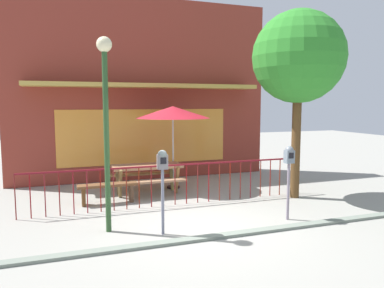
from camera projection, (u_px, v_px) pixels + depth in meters
The scene contains 11 objects.
ground at pixel (200, 226), 7.26m from camera, with size 40.00×40.00×0.00m, color gray.
pub_storefront at pixel (143, 91), 11.69m from camera, with size 8.15×1.32×5.60m.
patio_fence_front at pixel (175, 177), 8.73m from camera, with size 6.87×0.04×0.97m.
picnic_table_left at pixel (147, 171), 9.80m from camera, with size 1.82×1.39×0.79m.
patio_umbrella at pixel (173, 113), 10.31m from camera, with size 2.06×2.06×2.31m.
patio_bench at pixel (108, 189), 8.89m from camera, with size 1.40×0.34×0.48m.
parking_meter_near at pixel (162, 169), 6.69m from camera, with size 0.18×0.17×1.56m.
parking_meter_far at pixel (289, 163), 7.56m from camera, with size 0.18×0.17×1.53m.
street_tree at pixel (299, 58), 9.12m from camera, with size 2.27×2.27×4.66m.
street_lamp at pixel (106, 105), 6.72m from camera, with size 0.28×0.28×3.57m.
curb_edge at pixel (213, 238), 6.62m from camera, with size 11.41×0.20×0.11m, color slate.
Camera 1 is at (-2.49, -6.58, 2.40)m, focal length 34.83 mm.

